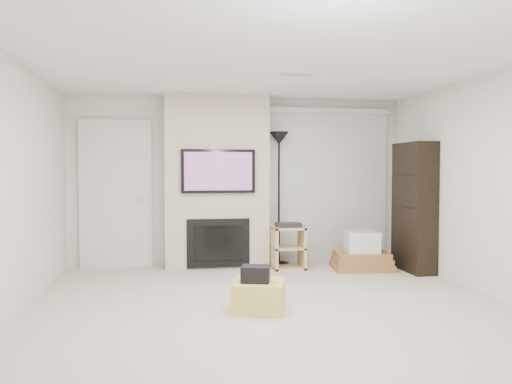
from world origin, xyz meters
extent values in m
cube|color=beige|center=(0.00, 0.00, 0.00)|extent=(5.00, 5.50, 0.00)
cube|color=white|center=(0.00, 0.00, 2.50)|extent=(5.00, 5.50, 0.00)
cube|color=silver|center=(0.00, 2.75, 1.25)|extent=(5.00, 0.00, 2.50)
cube|color=silver|center=(0.00, -2.75, 1.25)|extent=(5.00, 0.00, 2.50)
cube|color=silver|center=(-2.50, 0.00, 1.25)|extent=(0.00, 5.50, 2.50)
cube|color=silver|center=(2.50, 0.00, 1.25)|extent=(0.00, 5.50, 2.50)
cube|color=silver|center=(0.40, 0.80, 2.50)|extent=(0.35, 0.18, 0.01)
cube|color=#D6C358|center=(-0.15, 0.15, 0.15)|extent=(0.62, 0.62, 0.30)
cube|color=black|center=(-0.19, 0.11, 0.38)|extent=(0.33, 0.29, 0.16)
cube|color=beige|center=(-0.35, 2.55, 1.25)|extent=(1.50, 0.40, 2.50)
cube|color=black|center=(-0.35, 2.32, 1.40)|extent=(1.05, 0.06, 0.62)
cube|color=#64395F|center=(-0.35, 2.29, 1.40)|extent=(0.96, 0.00, 0.54)
cube|color=black|center=(-0.35, 2.34, 0.37)|extent=(0.90, 0.04, 0.70)
cube|color=black|center=(-0.35, 2.32, 0.37)|extent=(0.70, 0.02, 0.50)
cube|color=silver|center=(-1.80, 2.71, 1.07)|extent=(1.02, 0.08, 2.14)
cube|color=silver|center=(-1.80, 2.72, 1.02)|extent=(0.90, 0.05, 2.05)
cylinder|color=silver|center=(-1.46, 2.67, 1.00)|extent=(0.07, 0.06, 0.07)
cube|color=silver|center=(1.40, 2.69, 2.33)|extent=(1.98, 0.10, 0.08)
cube|color=silver|center=(1.40, 2.70, 1.15)|extent=(1.90, 0.03, 2.29)
cylinder|color=black|center=(0.57, 2.50, 0.02)|extent=(0.29, 0.29, 0.03)
cylinder|color=black|center=(0.57, 2.50, 0.94)|extent=(0.03, 0.03, 1.85)
cone|color=black|center=(0.57, 2.50, 1.89)|extent=(0.29, 0.29, 0.19)
cube|color=#D5B77A|center=(0.44, 2.19, 0.30)|extent=(0.04, 0.38, 0.60)
cube|color=#D5B77A|center=(0.85, 2.19, 0.30)|extent=(0.04, 0.38, 0.60)
cube|color=#D5B77A|center=(0.64, 2.19, 0.01)|extent=(0.45, 0.38, 0.03)
cube|color=#D5B77A|center=(0.64, 2.19, 0.30)|extent=(0.45, 0.38, 0.03)
cube|color=#D5B77A|center=(0.64, 2.19, 0.58)|extent=(0.45, 0.38, 0.03)
cube|color=black|center=(0.64, 2.19, 0.63)|extent=(0.35, 0.25, 0.06)
cube|color=olive|center=(1.66, 1.96, 0.04)|extent=(0.88, 0.71, 0.09)
cube|color=olive|center=(1.66, 1.96, 0.13)|extent=(0.84, 0.67, 0.08)
cube|color=olive|center=(1.66, 1.96, 0.21)|extent=(0.80, 0.62, 0.08)
cube|color=silver|center=(1.66, 1.96, 0.40)|extent=(0.49, 0.45, 0.30)
cube|color=black|center=(2.34, 1.74, 0.90)|extent=(0.30, 0.80, 1.80)
cube|color=black|center=(2.32, 1.74, 0.45)|extent=(0.26, 0.72, 0.02)
cube|color=black|center=(2.32, 1.74, 0.90)|extent=(0.26, 0.72, 0.02)
cube|color=black|center=(2.32, 1.74, 1.35)|extent=(0.26, 0.72, 0.02)
camera|label=1|loc=(-1.03, -4.74, 1.41)|focal=35.00mm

